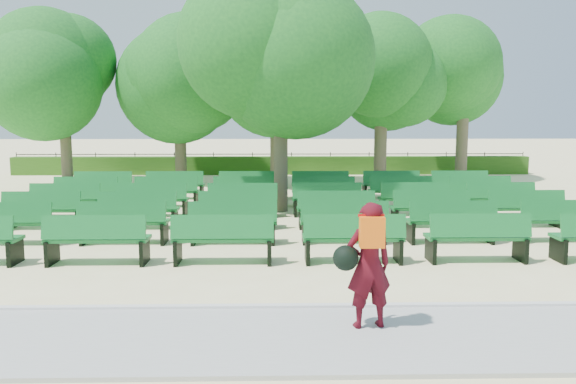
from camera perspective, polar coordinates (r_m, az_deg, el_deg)
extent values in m
plane|color=#F4E5A1|center=(14.65, -1.96, -3.75)|extent=(120.00, 120.00, 0.00)
cube|color=#A8A9A4|center=(7.53, -2.66, -14.72)|extent=(30.00, 2.20, 0.06)
cube|color=silver|center=(8.60, -2.47, -11.68)|extent=(30.00, 0.12, 0.10)
cube|color=#2C5916|center=(28.46, -1.63, 2.72)|extent=(26.00, 0.70, 0.90)
cube|color=#126828|center=(15.56, -0.29, -1.21)|extent=(2.04, 0.72, 0.07)
cube|color=#126828|center=(15.28, -0.27, -0.31)|extent=(2.01, 0.32, 0.47)
cylinder|color=brown|center=(17.17, -0.74, 2.96)|extent=(0.42, 0.42, 2.98)
ellipsoid|color=#1C6920|center=(17.17, -0.75, 12.45)|extent=(4.90, 4.90, 4.41)
imported|color=#420912|center=(7.67, 8.21, -7.36)|extent=(0.69, 0.52, 1.72)
cube|color=#F55E0C|center=(7.37, 8.53, -4.05)|extent=(0.32, 0.16, 0.40)
sphere|color=black|center=(7.54, 5.88, -6.69)|extent=(0.34, 0.34, 0.34)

